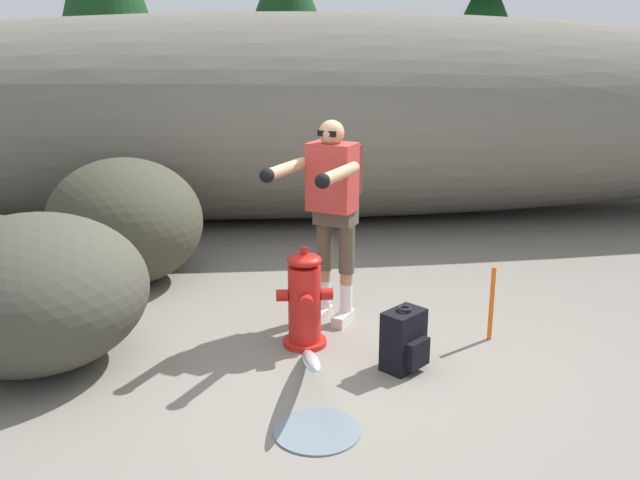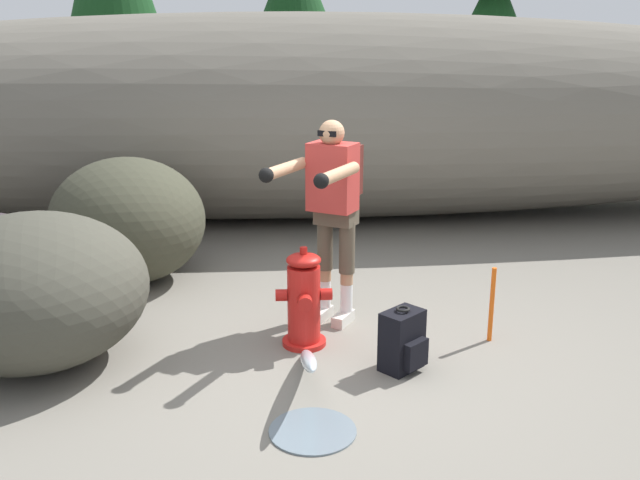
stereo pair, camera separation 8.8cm
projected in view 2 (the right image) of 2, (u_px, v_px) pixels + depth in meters
name	position (u px, v px, depth m)	size (l,w,h in m)	color
ground_plane	(320.00, 353.00, 5.37)	(56.00, 56.00, 0.04)	slate
dirt_embankment	(300.00, 117.00, 8.97)	(17.86, 3.20, 2.55)	#666056
fire_hydrant	(304.00, 301.00, 5.36)	(0.43, 0.38, 0.78)	red
hydrant_water_jet	(309.00, 375.00, 4.62)	(0.53, 1.36, 0.49)	silver
utility_worker	(333.00, 197.00, 5.59)	(0.83, 1.03, 1.68)	beige
spare_backpack	(403.00, 341.00, 5.01)	(0.36, 0.36, 0.47)	black
boulder_large	(34.00, 290.00, 5.03)	(1.62, 1.56, 1.11)	#3F3E34
boulder_mid	(128.00, 220.00, 6.71)	(1.50, 1.44, 1.20)	#3C3C2D
pine_tree_center	(494.00, 8.00, 13.32)	(2.27, 2.27, 5.15)	#47331E
survey_stake	(492.00, 305.00, 5.45)	(0.04, 0.04, 0.60)	#E55914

